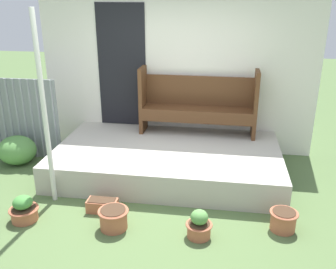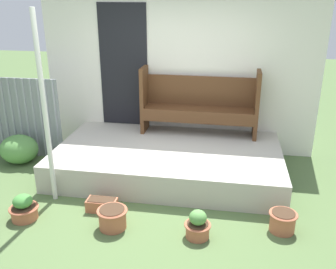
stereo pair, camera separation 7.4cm
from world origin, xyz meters
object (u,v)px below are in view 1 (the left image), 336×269
flower_pot_left (24,210)px  flower_pot_right (199,225)px  flower_pot_middle (114,218)px  bench (198,102)px  flower_pot_far_right (283,220)px  support_post (44,112)px  shrub_by_fence (17,150)px  planter_box_rect (102,205)px

flower_pot_left → flower_pot_right: (2.09, -0.01, 0.01)m
flower_pot_middle → flower_pot_right: size_ratio=1.07×
flower_pot_middle → flower_pot_right: 0.99m
bench → flower_pot_middle: bench is taller
flower_pot_middle → flower_pot_right: bearing=-0.8°
flower_pot_far_right → bench: bearing=120.4°
support_post → flower_pot_right: 2.27m
support_post → flower_pot_far_right: bearing=-4.7°
flower_pot_right → shrub_by_fence: size_ratio=0.56×
support_post → flower_pot_left: support_post is taller
flower_pot_left → shrub_by_fence: bearing=121.4°
bench → shrub_by_fence: bearing=-164.2°
planter_box_rect → bench: bearing=61.7°
support_post → flower_pot_middle: size_ratio=6.75×
flower_pot_left → flower_pot_right: bearing=-0.3°
bench → flower_pot_far_right: (1.15, -1.96, -0.80)m
flower_pot_left → flower_pot_middle: size_ratio=0.98×
flower_pot_left → flower_pot_far_right: (3.03, 0.27, -0.01)m
bench → planter_box_rect: bench is taller
planter_box_rect → flower_pot_middle: bearing=-53.1°
flower_pot_right → flower_pot_left: bearing=179.7°
flower_pot_middle → flower_pot_far_right: size_ratio=1.10×
flower_pot_left → planter_box_rect: (0.86, 0.33, -0.06)m
support_post → bench: bearing=44.8°
bench → flower_pot_right: size_ratio=5.51×
flower_pot_left → planter_box_rect: 0.92m
bench → support_post: bearing=-134.7°
flower_pot_left → shrub_by_fence: size_ratio=0.58×
bench → flower_pot_right: 2.38m
planter_box_rect → shrub_by_fence: 2.10m
flower_pot_middle → bench: bearing=70.7°
flower_pot_right → planter_box_rect: flower_pot_right is taller
shrub_by_fence → flower_pot_right: bearing=-26.3°
support_post → flower_pot_left: size_ratio=6.90×
flower_pot_far_right → planter_box_rect: (-2.17, 0.06, -0.05)m
support_post → flower_pot_middle: support_post is taller
bench → flower_pot_left: bearing=-129.7°
bench → shrub_by_fence: 2.96m
support_post → flower_pot_middle: bearing=-27.7°
shrub_by_fence → flower_pot_left: bearing=-58.6°
flower_pot_far_right → flower_pot_right: bearing=-163.7°
support_post → flower_pot_far_right: (2.88, -0.24, -1.07)m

